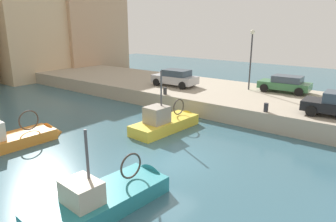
# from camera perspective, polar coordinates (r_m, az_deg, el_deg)

# --- Properties ---
(water_surface) EXTENTS (80.00, 80.00, 0.00)m
(water_surface) POSITION_cam_1_polar(r_m,az_deg,el_deg) (15.39, 0.04, -9.17)
(water_surface) COLOR #386070
(water_surface) RESTS_ON ground
(quay_wall) EXTENTS (9.00, 56.00, 1.20)m
(quay_wall) POSITION_cam_1_polar(r_m,az_deg,el_deg) (24.80, 16.53, 1.41)
(quay_wall) COLOR #ADA08C
(quay_wall) RESTS_ON ground
(fishing_boat_orange) EXTENTS (6.24, 2.20, 4.25)m
(fishing_boat_orange) POSITION_cam_1_polar(r_m,az_deg,el_deg) (19.06, -27.04, -5.45)
(fishing_boat_orange) COLOR orange
(fishing_boat_orange) RESTS_ON ground
(fishing_boat_teal) EXTENTS (6.10, 2.48, 4.06)m
(fishing_boat_teal) POSITION_cam_1_polar(r_m,az_deg,el_deg) (12.16, -10.52, -16.26)
(fishing_boat_teal) COLOR teal
(fishing_boat_teal) RESTS_ON ground
(fishing_boat_yellow) EXTENTS (5.69, 2.23, 4.60)m
(fishing_boat_yellow) POSITION_cam_1_polar(r_m,az_deg,el_deg) (19.80, 0.04, -2.85)
(fishing_boat_yellow) COLOR gold
(fishing_boat_yellow) RESTS_ON ground
(parked_car_silver) EXTENTS (2.13, 4.04, 1.44)m
(parked_car_silver) POSITION_cam_1_polar(r_m,az_deg,el_deg) (27.14, 1.34, 6.16)
(parked_car_silver) COLOR #B7B7BC
(parked_car_silver) RESTS_ON quay_wall
(parked_car_green) EXTENTS (2.12, 3.98, 1.32)m
(parked_car_green) POSITION_cam_1_polar(r_m,az_deg,el_deg) (26.40, 20.80, 4.74)
(parked_car_green) COLOR #387547
(parked_car_green) RESTS_ON quay_wall
(mooring_bollard_south) EXTENTS (0.28, 0.28, 0.55)m
(mooring_bollard_south) POSITION_cam_1_polar(r_m,az_deg,el_deg) (20.14, 17.61, 0.63)
(mooring_bollard_south) COLOR #2D2D33
(mooring_bollard_south) RESTS_ON quay_wall
(mooring_bollard_mid) EXTENTS (0.28, 0.28, 0.55)m
(mooring_bollard_mid) POSITION_cam_1_polar(r_m,az_deg,el_deg) (23.96, -0.55, 3.74)
(mooring_bollard_mid) COLOR #2D2D33
(mooring_bollard_mid) RESTS_ON quay_wall
(quay_streetlamp) EXTENTS (0.36, 0.36, 4.83)m
(quay_streetlamp) POSITION_cam_1_polar(r_m,az_deg,el_deg) (26.16, 15.12, 10.83)
(quay_streetlamp) COLOR #38383D
(quay_streetlamp) RESTS_ON quay_wall
(waterfront_building_west) EXTENTS (9.85, 8.49, 12.91)m
(waterfront_building_west) POSITION_cam_1_polar(r_m,az_deg,el_deg) (45.55, -15.56, 15.27)
(waterfront_building_west) COLOR tan
(waterfront_building_west) RESTS_ON ground
(waterfront_building_east_mid) EXTENTS (7.99, 8.24, 12.78)m
(waterfront_building_east_mid) POSITION_cam_1_polar(r_m,az_deg,el_deg) (41.49, -25.28, 14.28)
(waterfront_building_east_mid) COLOR beige
(waterfront_building_east_mid) RESTS_ON ground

